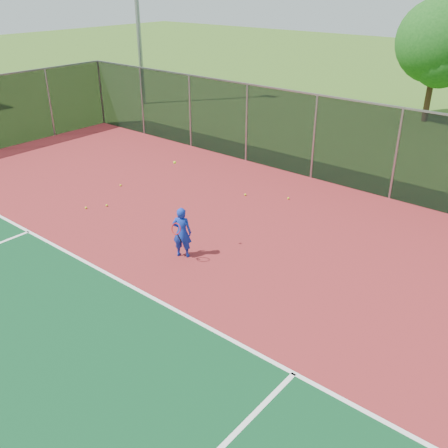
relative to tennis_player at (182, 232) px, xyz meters
The scene contains 10 objects.
ground 5.56m from the tennis_player, 61.55° to the right, with size 120.00×120.00×0.00m, color #355E1A.
court_apron 3.93m from the tennis_player, 47.30° to the right, with size 30.00×20.00×0.02m, color maroon.
fence_back 7.67m from the tennis_player, 69.86° to the left, with size 30.00×0.06×3.03m.
tennis_player is the anchor object (origin of this frame).
practice_ball_0 4.47m from the tennis_player, 105.60° to the left, with size 0.07×0.07×0.07m, color #CFE01A.
practice_ball_2 5.55m from the tennis_player, 157.22° to the left, with size 0.07×0.07×0.07m, color #CFE01A.
practice_ball_3 4.97m from the tennis_player, 88.92° to the left, with size 0.07×0.07×0.07m, color #CFE01A.
practice_ball_4 4.20m from the tennis_player, 169.84° to the left, with size 0.07×0.07×0.07m, color #CFE01A.
practice_ball_5 4.48m from the tennis_player, behind, with size 0.07×0.07×0.07m, color #CFE01A.
tree_back_left 18.07m from the tennis_player, 89.96° to the left, with size 4.00×4.00×5.88m.
Camera 1 is at (5.48, -3.24, 6.61)m, focal length 40.00 mm.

